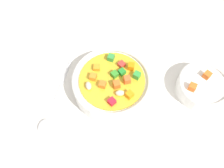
% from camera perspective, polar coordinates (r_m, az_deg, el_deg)
% --- Properties ---
extents(ground_plane, '(1.40, 1.40, 0.02)m').
position_cam_1_polar(ground_plane, '(0.54, 0.00, -1.75)').
color(ground_plane, silver).
extents(soup_bowl_main, '(0.17, 0.17, 0.06)m').
position_cam_1_polar(soup_bowl_main, '(0.51, 0.02, 0.13)').
color(soup_bowl_main, white).
rests_on(soup_bowl_main, ground_plane).
extents(spoon, '(0.07, 0.19, 0.01)m').
position_cam_1_polar(spoon, '(0.52, -14.31, -5.10)').
color(spoon, silver).
rests_on(spoon, ground_plane).
extents(side_bowl_small, '(0.11, 0.11, 0.05)m').
position_cam_1_polar(side_bowl_small, '(0.55, 21.22, -0.51)').
color(side_bowl_small, white).
rests_on(side_bowl_small, ground_plane).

